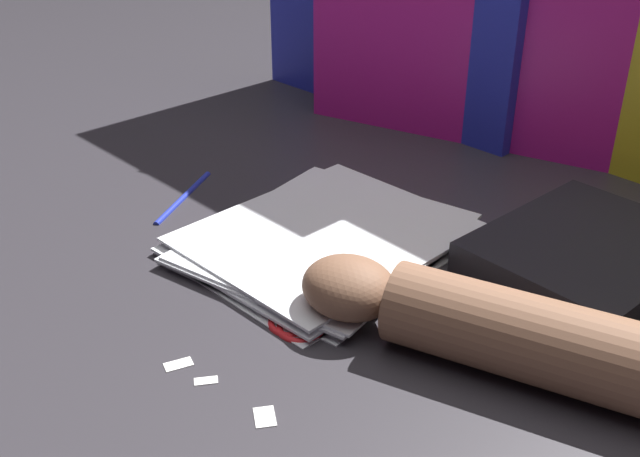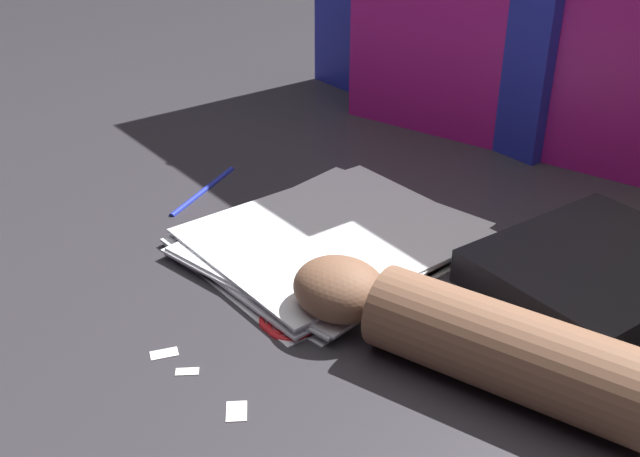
{
  "view_description": "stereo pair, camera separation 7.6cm",
  "coord_description": "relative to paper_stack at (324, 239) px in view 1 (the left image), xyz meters",
  "views": [
    {
      "loc": [
        0.44,
        -0.48,
        0.43
      ],
      "look_at": [
        0.0,
        0.02,
        0.06
      ],
      "focal_mm": 42.0,
      "sensor_mm": 36.0,
      "label": 1
    },
    {
      "loc": [
        0.5,
        -0.43,
        0.43
      ],
      "look_at": [
        0.0,
        0.02,
        0.06
      ],
      "focal_mm": 42.0,
      "sensor_mm": 36.0,
      "label": 2
    }
  ],
  "objects": [
    {
      "name": "book_closed",
      "position": [
        0.25,
        0.15,
        0.01
      ],
      "size": [
        0.22,
        0.26,
        0.04
      ],
      "color": "black",
      "rests_on": "ground_plane"
    },
    {
      "name": "paper_stack",
      "position": [
        0.0,
        0.0,
        0.0
      ],
      "size": [
        0.28,
        0.32,
        0.02
      ],
      "color": "white",
      "rests_on": "ground_plane"
    },
    {
      "name": "paper_scrap_near",
      "position": [
        0.08,
        -0.25,
        -0.01
      ],
      "size": [
        0.02,
        0.02,
        0.0
      ],
      "color": "white",
      "rests_on": "ground_plane"
    },
    {
      "name": "pen",
      "position": [
        -0.22,
        -0.02,
        -0.01
      ],
      "size": [
        0.07,
        0.14,
        0.01
      ],
      "color": "#2333B2",
      "rests_on": "ground_plane"
    },
    {
      "name": "hand_forearm",
      "position": [
        0.24,
        -0.07,
        0.03
      ],
      "size": [
        0.34,
        0.15,
        0.08
      ],
      "color": "brown",
      "rests_on": "ground_plane"
    },
    {
      "name": "paper_scrap_mid",
      "position": [
        0.15,
        -0.24,
        -0.01
      ],
      "size": [
        0.03,
        0.03,
        0.0
      ],
      "color": "white",
      "rests_on": "ground_plane"
    },
    {
      "name": "ground_plane",
      "position": [
        0.04,
        -0.08,
        -0.01
      ],
      "size": [
        6.0,
        6.0,
        0.0
      ],
      "primitive_type": "plane",
      "color": "#2D2B30"
    },
    {
      "name": "scissors",
      "position": [
        0.08,
        -0.1,
        -0.0
      ],
      "size": [
        0.08,
        0.18,
        0.01
      ],
      "color": "silver",
      "rests_on": "ground_plane"
    },
    {
      "name": "paper_scrap_far",
      "position": [
        0.04,
        -0.25,
        -0.01
      ],
      "size": [
        0.02,
        0.03,
        0.0
      ],
      "color": "white",
      "rests_on": "ground_plane"
    }
  ]
}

